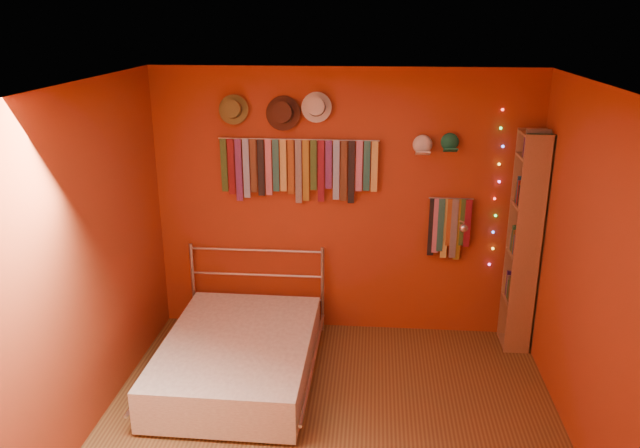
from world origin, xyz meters
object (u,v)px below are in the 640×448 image
(reading_lamp, at_px, (463,227))
(tie_rack, at_px, (298,167))
(bookshelf, at_px, (529,242))
(bed, at_px, (239,356))

(reading_lamp, bearing_deg, tie_rack, 172.78)
(tie_rack, distance_m, reading_lamp, 1.56)
(tie_rack, xyz_separation_m, bookshelf, (2.07, -0.15, -0.60))
(reading_lamp, bearing_deg, bookshelf, 3.19)
(tie_rack, height_order, bed, tie_rack)
(reading_lamp, relative_size, bookshelf, 0.16)
(bookshelf, height_order, bed, bookshelf)
(bed, bearing_deg, bookshelf, 18.22)
(tie_rack, relative_size, bed, 0.81)
(tie_rack, bearing_deg, reading_lamp, -7.22)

